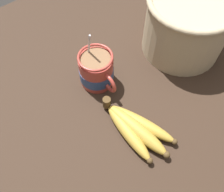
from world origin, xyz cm
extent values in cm
cube|color=#332319|center=(0.00, 0.00, 1.70)|extent=(101.44, 101.44, 3.41)
cylinder|color=#B23D33|center=(-7.05, -2.20, 7.65)|extent=(8.66, 8.66, 8.48)
cylinder|color=navy|center=(-7.05, -2.20, 6.71)|extent=(8.86, 8.86, 3.30)
torus|color=#B23D33|center=(-1.81, -2.20, 8.12)|extent=(5.43, 0.90, 5.43)
cylinder|color=#846042|center=(-7.05, -2.20, 11.99)|extent=(7.46, 7.46, 0.40)
torus|color=#B23D33|center=(-7.05, -2.20, 12.84)|extent=(8.66, 8.66, 0.60)
cylinder|color=#B2B2B7|center=(-10.00, -2.20, 11.80)|extent=(3.36, 0.50, 13.88)
ellipsoid|color=#B2B2B7|center=(-8.56, -2.20, 4.91)|extent=(3.00, 2.00, 0.80)
cylinder|color=#4C381E|center=(1.25, -5.19, 5.93)|extent=(2.00, 2.00, 3.00)
ellipsoid|color=#B79338|center=(10.17, -5.73, 4.94)|extent=(16.03, 3.99, 3.06)
sphere|color=#4C381E|center=(18.10, -6.20, 4.94)|extent=(1.38, 1.38, 1.38)
ellipsoid|color=#B79338|center=(10.81, -3.76, 5.17)|extent=(17.66, 6.05, 3.52)
sphere|color=#4C381E|center=(19.38, -2.48, 5.17)|extent=(1.58, 1.58, 1.58)
ellipsoid|color=#B79338|center=(10.23, -1.85, 4.93)|extent=(17.13, 8.83, 3.03)
sphere|color=#4C381E|center=(18.26, 1.15, 4.93)|extent=(1.36, 1.36, 1.36)
cylinder|color=tan|center=(-2.17, 23.97, 11.26)|extent=(21.99, 21.99, 15.71)
torus|color=tan|center=(-2.17, 23.97, 19.12)|extent=(23.09, 23.09, 1.54)
camera|label=1|loc=(26.20, -22.70, 58.04)|focal=40.00mm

